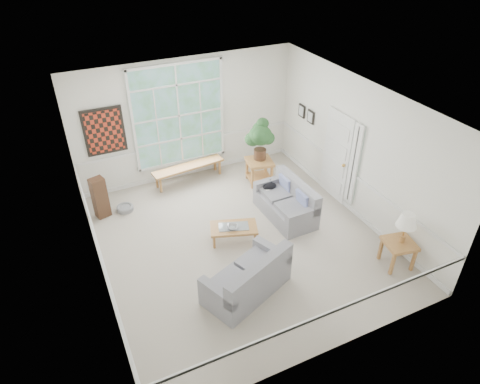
# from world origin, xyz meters

# --- Properties ---
(floor) EXTENTS (5.50, 6.00, 0.01)m
(floor) POSITION_xyz_m (0.00, 0.00, -0.01)
(floor) COLOR #A99E8F
(floor) RESTS_ON ground
(ceiling) EXTENTS (5.50, 6.00, 0.02)m
(ceiling) POSITION_xyz_m (0.00, 0.00, 3.00)
(ceiling) COLOR white
(ceiling) RESTS_ON ground
(wall_back) EXTENTS (5.50, 0.02, 3.00)m
(wall_back) POSITION_xyz_m (0.00, 3.00, 1.50)
(wall_back) COLOR white
(wall_back) RESTS_ON ground
(wall_front) EXTENTS (5.50, 0.02, 3.00)m
(wall_front) POSITION_xyz_m (0.00, -3.00, 1.50)
(wall_front) COLOR white
(wall_front) RESTS_ON ground
(wall_left) EXTENTS (0.02, 6.00, 3.00)m
(wall_left) POSITION_xyz_m (-2.75, 0.00, 1.50)
(wall_left) COLOR white
(wall_left) RESTS_ON ground
(wall_right) EXTENTS (0.02, 6.00, 3.00)m
(wall_right) POSITION_xyz_m (2.75, 0.00, 1.50)
(wall_right) COLOR white
(wall_right) RESTS_ON ground
(window_back) EXTENTS (2.30, 0.08, 2.40)m
(window_back) POSITION_xyz_m (-0.20, 2.96, 1.65)
(window_back) COLOR white
(window_back) RESTS_ON wall_back
(entry_door) EXTENTS (0.08, 0.90, 2.10)m
(entry_door) POSITION_xyz_m (2.71, 0.60, 1.05)
(entry_door) COLOR white
(entry_door) RESTS_ON floor
(door_sidelight) EXTENTS (0.08, 0.26, 1.90)m
(door_sidelight) POSITION_xyz_m (2.71, -0.03, 1.15)
(door_sidelight) COLOR white
(door_sidelight) RESTS_ON wall_right
(wall_art) EXTENTS (0.90, 0.06, 1.10)m
(wall_art) POSITION_xyz_m (-1.95, 2.95, 1.60)
(wall_art) COLOR maroon
(wall_art) RESTS_ON wall_back
(wall_frame_near) EXTENTS (0.04, 0.26, 0.32)m
(wall_frame_near) POSITION_xyz_m (2.71, 1.75, 1.55)
(wall_frame_near) COLOR black
(wall_frame_near) RESTS_ON wall_right
(wall_frame_far) EXTENTS (0.04, 0.26, 0.32)m
(wall_frame_far) POSITION_xyz_m (2.71, 2.15, 1.55)
(wall_frame_far) COLOR black
(wall_frame_far) RESTS_ON wall_right
(loveseat_right) EXTENTS (0.83, 1.56, 0.83)m
(loveseat_right) POSITION_xyz_m (1.27, 0.34, 0.42)
(loveseat_right) COLOR gray
(loveseat_right) RESTS_ON floor
(loveseat_front) EXTENTS (1.76, 1.35, 0.85)m
(loveseat_front) POSITION_xyz_m (-0.50, -1.33, 0.43)
(loveseat_front) COLOR gray
(loveseat_front) RESTS_ON floor
(coffee_table) EXTENTS (1.07, 0.80, 0.35)m
(coffee_table) POSITION_xyz_m (-0.11, 0.05, 0.18)
(coffee_table) COLOR #A9713A
(coffee_table) RESTS_ON floor
(pewter_bowl) EXTENTS (0.37, 0.37, 0.07)m
(pewter_bowl) POSITION_xyz_m (-0.16, 0.02, 0.39)
(pewter_bowl) COLOR gray
(pewter_bowl) RESTS_ON coffee_table
(window_bench) EXTENTS (1.86, 0.55, 0.43)m
(window_bench) POSITION_xyz_m (-0.16, 2.65, 0.21)
(window_bench) COLOR #A9713A
(window_bench) RESTS_ON floor
(end_table) EXTENTS (0.71, 0.71, 0.61)m
(end_table) POSITION_xyz_m (1.41, 1.84, 0.31)
(end_table) COLOR #A9713A
(end_table) RESTS_ON floor
(houseplant) EXTENTS (0.72, 0.72, 1.03)m
(houseplant) POSITION_xyz_m (1.45, 1.92, 1.13)
(houseplant) COLOR #254E25
(houseplant) RESTS_ON end_table
(side_table) EXTENTS (0.64, 0.64, 0.56)m
(side_table) POSITION_xyz_m (2.40, -1.93, 0.28)
(side_table) COLOR #A9713A
(side_table) RESTS_ON floor
(table_lamp) EXTENTS (0.41, 0.41, 0.64)m
(table_lamp) POSITION_xyz_m (2.44, -1.93, 0.87)
(table_lamp) COLOR silver
(table_lamp) RESTS_ON side_table
(pet_bed) EXTENTS (0.50, 0.50, 0.11)m
(pet_bed) POSITION_xyz_m (-1.92, 2.07, 0.06)
(pet_bed) COLOR slate
(pet_bed) RESTS_ON floor
(floor_speaker) EXTENTS (0.35, 0.31, 0.96)m
(floor_speaker) POSITION_xyz_m (-2.40, 2.08, 0.48)
(floor_speaker) COLOR #42291A
(floor_speaker) RESTS_ON floor
(cat) EXTENTS (0.38, 0.30, 0.16)m
(cat) POSITION_xyz_m (1.16, 0.88, 0.50)
(cat) COLOR black
(cat) RESTS_ON loveseat_right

